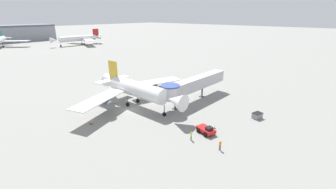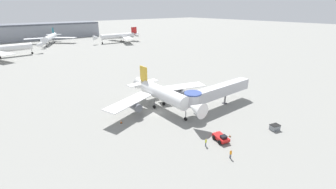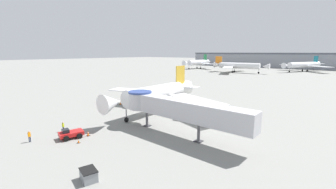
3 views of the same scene
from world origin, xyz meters
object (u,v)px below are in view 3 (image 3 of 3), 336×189
Objects in this scene: traffic_cone_apron_front at (79,141)px; background_jet_green_tail at (197,63)px; ground_crew_wing_walker at (29,136)px; background_jet_orange_tail at (238,66)px; main_airplane at (157,94)px; pushback_tug_red at (71,134)px; traffic_cone_near_nose at (88,133)px; service_container_gray at (89,175)px; ground_crew_marshaller at (63,126)px; traffic_cone_port_wing at (120,103)px; background_jet_teal_tail at (303,65)px; jet_bridge at (174,108)px.

background_jet_green_tail is (-64.75, 134.05, 4.55)m from traffic_cone_apron_front.
ground_crew_wing_walker reaches higher than traffic_cone_apron_front.
traffic_cone_apron_front is at bearing -171.02° from background_jet_orange_tail.
pushback_tug_red is (-0.24, -19.14, -3.33)m from main_airplane.
traffic_cone_near_nose is at bearing -171.43° from background_jet_orange_tail.
traffic_cone_apron_front is 0.02× the size of background_jet_orange_tail.
service_container_gray is at bearing -23.74° from traffic_cone_apron_front.
main_airplane is 19.10× the size of ground_crew_marshaller.
background_jet_orange_tail is (-13.18, 102.92, 4.02)m from traffic_cone_port_wing.
traffic_cone_port_wing is at bearing -72.93° from background_jet_teal_tail.
traffic_cone_port_wing is 24.86m from ground_crew_wing_walker.
main_airplane is at bearing 1.70° from traffic_cone_port_wing.
traffic_cone_port_wing is 0.02× the size of background_jet_orange_tail.
main_airplane is 137.15m from background_jet_teal_tail.
ground_crew_wing_walker is (-15.41, -0.01, 0.38)m from service_container_gray.
background_jet_orange_tail is (-21.88, 126.20, 3.45)m from ground_crew_wing_walker.
background_jet_teal_tail reaches higher than pushback_tug_red.
main_airplane is at bearing 144.37° from jet_bridge.
pushback_tug_red is 0.12× the size of background_jet_green_tail.
ground_crew_marshaller is 0.04× the size of background_jet_orange_tail.
service_container_gray is at bearing -63.55° from main_airplane.
traffic_cone_port_wing is (-24.12, 23.27, -0.19)m from service_container_gray.
jet_bridge is at bearing -52.34° from background_jet_green_tail.
pushback_tug_red is (-10.96, -11.18, -3.59)m from jet_bridge.
background_jet_green_tail is (-58.48, 133.18, 3.90)m from ground_crew_marshaller.
service_container_gray is 0.08× the size of background_jet_green_tail.
service_container_gray is 12.99m from traffic_cone_near_nose.
traffic_cone_apron_front is 0.38× the size of ground_crew_marshaller.
pushback_tug_red is 5.47m from ground_crew_wing_walker.
background_jet_teal_tail reaches higher than main_airplane.
pushback_tug_red is at bearing -58.22° from background_jet_green_tail.
background_jet_green_tail is 0.88× the size of background_jet_teal_tail.
pushback_tug_red is at bearing 159.99° from service_container_gray.
traffic_cone_port_wing is (-11.80, 18.78, -0.32)m from pushback_tug_red.
main_airplane is 19.85m from traffic_cone_apron_front.
background_jet_orange_tail is (37.18, -12.14, -0.42)m from background_jet_green_tail.
background_jet_orange_tail is at bearing 103.19° from main_airplane.
background_jet_green_tail is (-50.35, 115.06, 4.43)m from traffic_cone_port_wing.
traffic_cone_near_nose is 122.43m from background_jet_orange_tail.
main_airplane is at bearing 96.94° from traffic_cone_apron_front.
jet_bridge is 18.34m from ground_crew_marshaller.
background_jet_teal_tail is (4.36, 154.03, 4.09)m from traffic_cone_near_nose.
ground_crew_marshaller is 145.51m from background_jet_green_tail.
traffic_cone_near_nose is 0.95× the size of traffic_cone_port_wing.
background_jet_green_tail is at bearing 118.30° from service_container_gray.
pushback_tug_red is 22.18m from traffic_cone_port_wing.
background_jet_green_tail is 0.82× the size of background_jet_orange_tail.
traffic_cone_port_wing is at bearing 162.50° from jet_bridge.
pushback_tug_red is 147.63m from background_jet_green_tail.
ground_crew_marshaller is 155.83m from background_jet_teal_tail.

